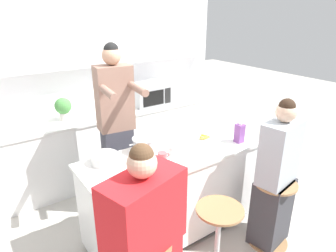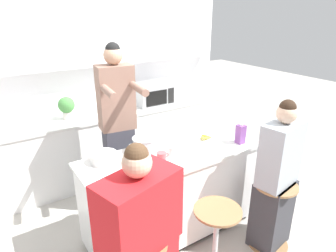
{
  "view_description": "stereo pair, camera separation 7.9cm",
  "coord_description": "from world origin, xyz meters",
  "px_view_note": "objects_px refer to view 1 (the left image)",
  "views": [
    {
      "loc": [
        -1.45,
        -2.01,
        2.14
      ],
      "look_at": [
        0.0,
        0.07,
        1.14
      ],
      "focal_mm": 32.0,
      "sensor_mm": 36.0,
      "label": 1
    },
    {
      "loc": [
        -1.38,
        -2.06,
        2.14
      ],
      "look_at": [
        0.0,
        0.07,
        1.14
      ],
      "focal_mm": 32.0,
      "sensor_mm": 36.0,
      "label": 2
    }
  ],
  "objects_px": {
    "fruit_bowl": "(104,159)",
    "microwave": "(150,95)",
    "kitchen_island": "(172,194)",
    "juice_carton": "(239,133)",
    "bar_stool_center": "(218,239)",
    "coffee_cup_near": "(162,157)",
    "cooking_pot": "(145,145)",
    "coffee_cup_far": "(173,150)",
    "person_cooking": "(117,132)",
    "person_seated_near": "(275,182)",
    "potted_plant": "(63,107)",
    "bar_stool_rightmost": "(272,210)",
    "person_wrapped_blanket": "(145,246)",
    "banana_bunch": "(204,137)"
  },
  "relations": [
    {
      "from": "kitchen_island",
      "to": "cooking_pot",
      "type": "height_order",
      "value": "cooking_pot"
    },
    {
      "from": "juice_carton",
      "to": "potted_plant",
      "type": "xyz_separation_m",
      "value": [
        -1.23,
        1.64,
        0.06
      ]
    },
    {
      "from": "microwave",
      "to": "potted_plant",
      "type": "distance_m",
      "value": 1.18
    },
    {
      "from": "person_cooking",
      "to": "person_seated_near",
      "type": "bearing_deg",
      "value": -47.0
    },
    {
      "from": "banana_bunch",
      "to": "bar_stool_rightmost",
      "type": "bearing_deg",
      "value": -73.29
    },
    {
      "from": "kitchen_island",
      "to": "person_wrapped_blanket",
      "type": "xyz_separation_m",
      "value": [
        -0.68,
        -0.64,
        0.21
      ]
    },
    {
      "from": "cooking_pot",
      "to": "juice_carton",
      "type": "xyz_separation_m",
      "value": [
        0.88,
        -0.35,
        0.03
      ]
    },
    {
      "from": "person_cooking",
      "to": "microwave",
      "type": "height_order",
      "value": "person_cooking"
    },
    {
      "from": "person_cooking",
      "to": "banana_bunch",
      "type": "relative_size",
      "value": 12.72
    },
    {
      "from": "kitchen_island",
      "to": "juice_carton",
      "type": "distance_m",
      "value": 0.89
    },
    {
      "from": "person_wrapped_blanket",
      "to": "juice_carton",
      "type": "height_order",
      "value": "person_wrapped_blanket"
    },
    {
      "from": "cooking_pot",
      "to": "person_cooking",
      "type": "bearing_deg",
      "value": 95.21
    },
    {
      "from": "coffee_cup_near",
      "to": "microwave",
      "type": "relative_size",
      "value": 0.22
    },
    {
      "from": "fruit_bowl",
      "to": "microwave",
      "type": "height_order",
      "value": "microwave"
    },
    {
      "from": "bar_stool_rightmost",
      "to": "cooking_pot",
      "type": "xyz_separation_m",
      "value": [
        -0.87,
        0.84,
        0.59
      ]
    },
    {
      "from": "bar_stool_center",
      "to": "juice_carton",
      "type": "distance_m",
      "value": 1.04
    },
    {
      "from": "person_wrapped_blanket",
      "to": "juice_carton",
      "type": "bearing_deg",
      "value": 3.32
    },
    {
      "from": "bar_stool_rightmost",
      "to": "potted_plant",
      "type": "xyz_separation_m",
      "value": [
        -1.22,
        2.12,
        0.67
      ]
    },
    {
      "from": "person_wrapped_blanket",
      "to": "banana_bunch",
      "type": "relative_size",
      "value": 9.75
    },
    {
      "from": "cooking_pot",
      "to": "fruit_bowl",
      "type": "relative_size",
      "value": 1.37
    },
    {
      "from": "person_seated_near",
      "to": "microwave",
      "type": "distance_m",
      "value": 2.1
    },
    {
      "from": "juice_carton",
      "to": "bar_stool_center",
      "type": "bearing_deg",
      "value": -145.89
    },
    {
      "from": "juice_carton",
      "to": "kitchen_island",
      "type": "bearing_deg",
      "value": 165.67
    },
    {
      "from": "cooking_pot",
      "to": "coffee_cup_far",
      "type": "bearing_deg",
      "value": -48.27
    },
    {
      "from": "fruit_bowl",
      "to": "potted_plant",
      "type": "xyz_separation_m",
      "value": [
        0.05,
        1.28,
        0.12
      ]
    },
    {
      "from": "cooking_pot",
      "to": "potted_plant",
      "type": "bearing_deg",
      "value": 105.31
    },
    {
      "from": "bar_stool_center",
      "to": "coffee_cup_near",
      "type": "relative_size",
      "value": 5.86
    },
    {
      "from": "person_seated_near",
      "to": "fruit_bowl",
      "type": "distance_m",
      "value": 1.56
    },
    {
      "from": "person_wrapped_blanket",
      "to": "bar_stool_rightmost",
      "type": "bearing_deg",
      "value": -16.16
    },
    {
      "from": "juice_carton",
      "to": "person_wrapped_blanket",
      "type": "bearing_deg",
      "value": -161.34
    },
    {
      "from": "bar_stool_center",
      "to": "person_wrapped_blanket",
      "type": "bearing_deg",
      "value": 179.55
    },
    {
      "from": "bar_stool_rightmost",
      "to": "person_seated_near",
      "type": "height_order",
      "value": "person_seated_near"
    },
    {
      "from": "coffee_cup_far",
      "to": "banana_bunch",
      "type": "height_order",
      "value": "coffee_cup_far"
    },
    {
      "from": "person_wrapped_blanket",
      "to": "person_seated_near",
      "type": "bearing_deg",
      "value": -15.34
    },
    {
      "from": "fruit_bowl",
      "to": "juice_carton",
      "type": "distance_m",
      "value": 1.33
    },
    {
      "from": "kitchen_island",
      "to": "person_seated_near",
      "type": "distance_m",
      "value": 0.98
    },
    {
      "from": "person_wrapped_blanket",
      "to": "coffee_cup_far",
      "type": "distance_m",
      "value": 0.95
    },
    {
      "from": "fruit_bowl",
      "to": "microwave",
      "type": "distance_m",
      "value": 1.74
    },
    {
      "from": "kitchen_island",
      "to": "bar_stool_center",
      "type": "height_order",
      "value": "kitchen_island"
    },
    {
      "from": "person_seated_near",
      "to": "coffee_cup_near",
      "type": "bearing_deg",
      "value": 137.56
    },
    {
      "from": "bar_stool_center",
      "to": "person_wrapped_blanket",
      "type": "xyz_separation_m",
      "value": [
        -0.68,
        0.01,
        0.28
      ]
    },
    {
      "from": "kitchen_island",
      "to": "bar_stool_rightmost",
      "type": "height_order",
      "value": "kitchen_island"
    },
    {
      "from": "bar_stool_rightmost",
      "to": "person_cooking",
      "type": "xyz_separation_m",
      "value": [
        -0.92,
        1.33,
        0.55
      ]
    },
    {
      "from": "coffee_cup_near",
      "to": "banana_bunch",
      "type": "bearing_deg",
      "value": 14.98
    },
    {
      "from": "person_cooking",
      "to": "fruit_bowl",
      "type": "height_order",
      "value": "person_cooking"
    },
    {
      "from": "person_cooking",
      "to": "bar_stool_center",
      "type": "bearing_deg",
      "value": -72.51
    },
    {
      "from": "kitchen_island",
      "to": "bar_stool_rightmost",
      "type": "distance_m",
      "value": 0.96
    },
    {
      "from": "coffee_cup_far",
      "to": "microwave",
      "type": "height_order",
      "value": "microwave"
    },
    {
      "from": "cooking_pot",
      "to": "coffee_cup_far",
      "type": "relative_size",
      "value": 2.78
    },
    {
      "from": "bar_stool_rightmost",
      "to": "banana_bunch",
      "type": "bearing_deg",
      "value": 106.71
    }
  ]
}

